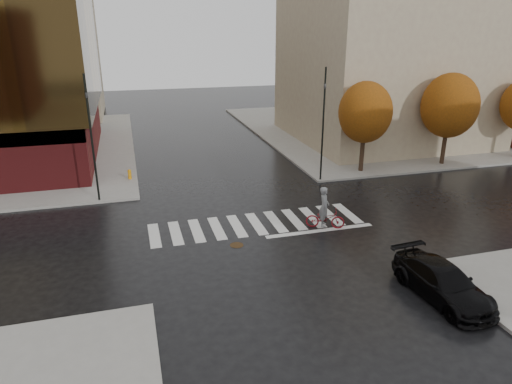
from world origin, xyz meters
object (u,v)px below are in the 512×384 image
at_px(fire_hydrant, 130,174).
at_px(traffic_light_nw, 91,130).
at_px(cyclist, 325,214).
at_px(sedan, 442,282).
at_px(traffic_light_ne, 323,117).

bearing_deg(fire_hydrant, traffic_light_nw, -117.32).
distance_m(cyclist, traffic_light_nw, 14.35).
relative_size(cyclist, fire_hydrant, 3.31).
distance_m(sedan, traffic_light_ne, 15.29).
bearing_deg(traffic_light_ne, fire_hydrant, -1.62).
relative_size(sedan, fire_hydrant, 6.76).
xyz_separation_m(sedan, traffic_light_nw, (-13.53, 14.75, 3.81)).
distance_m(traffic_light_nw, fire_hydrant, 5.75).
bearing_deg(traffic_light_nw, sedan, 34.47).
xyz_separation_m(cyclist, traffic_light_ne, (2.93, 7.30, 3.73)).
distance_m(sedan, cyclist, 7.65).
xyz_separation_m(sedan, fire_hydrant, (-11.62, 18.45, -0.15)).
relative_size(traffic_light_nw, traffic_light_ne, 1.00).
relative_size(traffic_light_ne, fire_hydrant, 10.82).
bearing_deg(traffic_light_nw, traffic_light_ne, 81.95).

